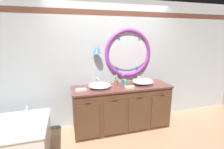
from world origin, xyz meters
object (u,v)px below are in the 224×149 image
Objects in this scene: soap_dispenser at (126,83)px; folded_hand_towel at (81,90)px; sink_basin_left at (100,86)px; sink_basin_right at (143,82)px; toothbrush_holder_right at (123,81)px; toothbrush_holder_left at (116,82)px; toiletry_basket at (130,87)px.

soap_dispenser is 0.89m from folded_hand_towel.
sink_basin_right is at bearing 0.00° from sink_basin_left.
toothbrush_holder_right reaches higher than folded_hand_towel.
toothbrush_holder_left is 0.74m from folded_hand_towel.
folded_hand_towel is at bearing -167.51° from toothbrush_holder_right.
toothbrush_holder_right is at bearing 89.91° from soap_dispenser.
toothbrush_holder_left reaches higher than toiletry_basket.
sink_basin_left is 0.36m from folded_hand_towel.
toiletry_basket is (-0.35, -0.16, -0.04)m from sink_basin_right.
toothbrush_holder_left is 0.34m from toiletry_basket.
sink_basin_right is 2.86× the size of soap_dispenser.
sink_basin_right is 1.88× the size of toothbrush_holder_left.
sink_basin_right is 2.14× the size of folded_hand_towel.
soap_dispenser is 0.75× the size of folded_hand_towel.
toothbrush_holder_right is (-0.37, 0.15, -0.01)m from sink_basin_right.
toothbrush_holder_right is at bearing 12.49° from folded_hand_towel.
toothbrush_holder_left is at bearing 122.69° from toiletry_basket.
sink_basin_right is 0.39m from toiletry_basket.
soap_dispenser reaches higher than sink_basin_right.
toothbrush_holder_right is at bearing 10.50° from toothbrush_holder_left.
soap_dispenser is (0.53, 0.02, 0.00)m from sink_basin_left.
sink_basin_left is 2.87× the size of soap_dispenser.
toothbrush_holder_right is 0.91m from folded_hand_towel.
toiletry_basket is (0.91, -0.12, 0.01)m from folded_hand_towel.
toothbrush_holder_right is at bearing 157.55° from sink_basin_right.
sink_basin_right is 1.26m from folded_hand_towel.
toothbrush_holder_right is 1.51× the size of soap_dispenser.
toothbrush_holder_right is at bearing 93.59° from toiletry_basket.
toiletry_basket is (0.55, -0.16, -0.03)m from sink_basin_left.
sink_basin_left is at bearing 163.91° from toiletry_basket.
toiletry_basket reaches higher than sink_basin_left.
toothbrush_holder_left reaches higher than soap_dispenser.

